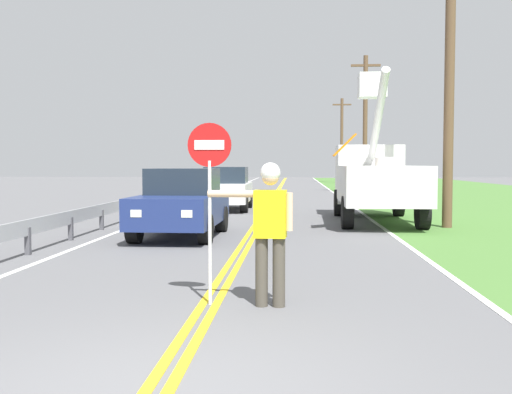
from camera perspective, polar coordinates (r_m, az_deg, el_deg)
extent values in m
cube|color=yellow|center=(24.54, 0.89, -1.06)|extent=(0.11, 110.00, 0.01)
cube|color=yellow|center=(24.53, 1.31, -1.07)|extent=(0.11, 110.00, 0.01)
cube|color=silver|center=(24.64, 9.49, -1.09)|extent=(0.12, 110.00, 0.01)
cube|color=silver|center=(24.96, -7.19, -1.02)|extent=(0.12, 110.00, 0.01)
cylinder|color=#474238|center=(7.60, 2.20, -7.20)|extent=(0.16, 0.16, 0.88)
cylinder|color=#474238|center=(7.63, 0.54, -7.16)|extent=(0.16, 0.16, 0.88)
cube|color=yellow|center=(7.52, 1.37, -1.62)|extent=(0.42, 0.27, 0.60)
cylinder|color=beige|center=(7.58, -2.38, 0.31)|extent=(0.61, 0.14, 0.09)
cylinder|color=beige|center=(7.49, 3.20, -1.41)|extent=(0.09, 0.09, 0.48)
sphere|color=beige|center=(7.49, 1.38, 1.96)|extent=(0.22, 0.22, 0.22)
sphere|color=white|center=(7.49, 1.38, 2.34)|extent=(0.25, 0.25, 0.25)
cylinder|color=silver|center=(7.68, -4.43, -3.44)|extent=(0.04, 0.04, 1.85)
cylinder|color=#B71414|center=(7.63, -4.46, 4.98)|extent=(0.56, 0.03, 0.56)
cube|color=white|center=(7.61, -4.48, 4.98)|extent=(0.38, 0.01, 0.12)
cube|color=silver|center=(17.93, 11.80, 1.18)|extent=(2.39, 4.64, 1.10)
cube|color=silver|center=(21.35, 10.67, 2.16)|extent=(2.24, 2.14, 2.00)
cube|color=#1E2833|center=(22.37, 10.40, 2.98)|extent=(1.98, 0.10, 0.90)
cylinder|color=silver|center=(17.01, 12.20, 3.33)|extent=(0.56, 0.56, 0.24)
cylinder|color=silver|center=(18.77, 11.56, 7.39)|extent=(0.31, 3.58, 2.61)
cube|color=white|center=(20.59, 11.02, 10.39)|extent=(0.92, 0.92, 0.80)
cube|color=orange|center=(16.02, 8.43, 4.92)|extent=(0.61, 0.81, 0.59)
cylinder|color=black|center=(21.11, 7.91, -0.54)|extent=(0.34, 0.93, 0.92)
cylinder|color=black|center=(21.32, 13.45, -0.56)|extent=(0.34, 0.93, 0.92)
cylinder|color=black|center=(16.84, 8.72, -1.47)|extent=(0.34, 0.93, 0.92)
cylinder|color=black|center=(17.11, 15.62, -1.48)|extent=(0.34, 0.93, 0.92)
cube|color=navy|center=(14.90, -7.14, -1.13)|extent=(1.93, 4.14, 0.72)
cube|color=#1E2833|center=(15.11, -6.96, 1.51)|extent=(1.66, 1.76, 0.64)
cube|color=#EAEACC|center=(12.80, -6.61, -1.60)|extent=(0.24, 0.07, 0.16)
cube|color=#EAEACC|center=(13.07, -11.36, -1.55)|extent=(0.24, 0.07, 0.16)
cylinder|color=black|center=(13.54, -4.84, -3.08)|extent=(0.29, 0.69, 0.68)
cylinder|color=black|center=(13.91, -11.53, -2.97)|extent=(0.29, 0.69, 0.68)
cylinder|color=black|center=(16.04, -3.32, -2.10)|extent=(0.29, 0.69, 0.68)
cylinder|color=black|center=(16.35, -9.02, -2.04)|extent=(0.29, 0.69, 0.68)
cube|color=silver|center=(23.53, -2.90, 0.45)|extent=(1.87, 4.11, 0.72)
cube|color=#1E2833|center=(23.75, -2.84, 2.11)|extent=(1.63, 1.73, 0.64)
cube|color=#EAEACC|center=(21.45, -2.02, 0.32)|extent=(0.24, 0.06, 0.16)
cube|color=#EAEACC|center=(21.58, -4.94, 0.33)|extent=(0.24, 0.06, 0.16)
cylinder|color=black|center=(22.21, -1.15, -0.64)|extent=(0.28, 0.68, 0.68)
cylinder|color=black|center=(22.39, -5.33, -0.62)|extent=(0.28, 0.68, 0.68)
cylinder|color=black|center=(24.74, -0.70, -0.25)|extent=(0.28, 0.68, 0.68)
cylinder|color=black|center=(24.90, -4.47, -0.24)|extent=(0.28, 0.68, 0.68)
cylinder|color=brown|center=(17.94, 17.97, 10.24)|extent=(0.28, 0.28, 8.14)
cylinder|color=brown|center=(37.67, 10.38, 6.79)|extent=(0.28, 0.28, 8.47)
cube|color=brown|center=(38.08, 10.43, 12.25)|extent=(1.80, 0.14, 0.14)
cylinder|color=brown|center=(58.60, 8.18, 5.33)|extent=(0.28, 0.28, 8.16)
cube|color=brown|center=(58.84, 8.21, 8.72)|extent=(1.80, 0.14, 0.14)
cube|color=#9EA0A3|center=(20.23, -11.51, -0.48)|extent=(0.06, 32.00, 0.32)
cube|color=#4C4C51|center=(12.73, -20.95, -3.96)|extent=(0.10, 0.10, 0.55)
cube|color=#4C4C51|center=(14.83, -17.27, -2.92)|extent=(0.10, 0.10, 0.55)
cube|color=#4C4C51|center=(16.97, -14.52, -2.13)|extent=(0.10, 0.10, 0.55)
cube|color=#4C4C51|center=(19.15, -12.39, -1.51)|extent=(0.10, 0.10, 0.55)
cube|color=#4C4C51|center=(21.35, -10.70, -1.02)|extent=(0.10, 0.10, 0.55)
cube|color=#4C4C51|center=(23.56, -9.33, -0.62)|extent=(0.10, 0.10, 0.55)
cube|color=#4C4C51|center=(25.79, -8.19, -0.29)|extent=(0.10, 0.10, 0.55)
cube|color=#4C4C51|center=(28.03, -7.23, -0.01)|extent=(0.10, 0.10, 0.55)
cube|color=#4C4C51|center=(30.28, -6.42, 0.23)|extent=(0.10, 0.10, 0.55)
cube|color=#4C4C51|center=(32.53, -5.72, 0.43)|extent=(0.10, 0.10, 0.55)
cube|color=#4C4C51|center=(34.78, -5.11, 0.61)|extent=(0.10, 0.10, 0.55)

